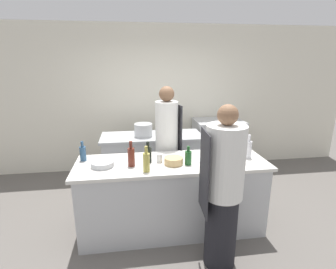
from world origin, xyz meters
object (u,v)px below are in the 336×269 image
at_px(bottle_olive_oil, 148,154).
at_px(bottle_water, 248,149).
at_px(chef_at_stove, 167,147).
at_px(cup, 160,158).
at_px(bowl_mixing_large, 174,161).
at_px(stockpot, 143,130).
at_px(bottle_cooking_oil, 146,162).
at_px(chef_at_prep_near, 223,190).
at_px(bowl_prep_small, 103,164).
at_px(bottle_vinegar, 188,157).
at_px(oven_range, 218,146).
at_px(bottle_sauce, 131,156).
at_px(bottle_wine, 83,153).

distance_m(bottle_olive_oil, bottle_water, 1.28).
height_order(chef_at_stove, cup, chef_at_stove).
xyz_separation_m(bowl_mixing_large, stockpot, (-0.30, 1.27, 0.06)).
bearing_deg(bottle_cooking_oil, chef_at_prep_near, -30.54).
xyz_separation_m(bottle_water, bowl_prep_small, (-1.82, -0.03, -0.09)).
bearing_deg(bowl_mixing_large, bottle_vinegar, -12.33).
bearing_deg(chef_at_prep_near, bottle_water, -36.74).
bearing_deg(bottle_olive_oil, bowl_prep_small, -173.69).
xyz_separation_m(bottle_cooking_oil, bottle_water, (1.31, 0.24, 0.00)).
height_order(oven_range, bottle_vinegar, bottle_vinegar).
bearing_deg(cup, chef_at_prep_near, -51.02).
relative_size(bottle_sauce, bowl_prep_small, 1.13).
height_order(oven_range, bottle_cooking_oil, bottle_cooking_oil).
height_order(bottle_wine, bottle_water, bottle_water).
bearing_deg(bottle_cooking_oil, oven_range, 52.71).
height_order(oven_range, chef_at_prep_near, chef_at_prep_near).
relative_size(bottle_wine, bottle_water, 0.82).
distance_m(chef_at_stove, bottle_wine, 1.20).
bearing_deg(bottle_wine, bottle_cooking_oil, -30.42).
height_order(bottle_cooking_oil, bottle_sauce, bottle_sauce).
bearing_deg(oven_range, bottle_wine, -145.77).
distance_m(oven_range, bottle_cooking_oil, 2.57).
height_order(chef_at_prep_near, bottle_water, chef_at_prep_near).
bearing_deg(oven_range, bowl_mixing_large, -122.95).
bearing_deg(bowl_mixing_large, bottle_water, 4.44).
relative_size(bottle_olive_oil, bottle_cooking_oil, 0.87).
relative_size(bottle_vinegar, bottle_sauce, 0.76).
bearing_deg(bottle_vinegar, bowl_mixing_large, 167.67).
xyz_separation_m(bottle_wine, stockpot, (0.80, 0.99, 0.01)).
xyz_separation_m(bowl_prep_small, stockpot, (0.54, 1.22, 0.07)).
distance_m(oven_range, bottle_vinegar, 2.18).
xyz_separation_m(oven_range, bowl_prep_small, (-2.02, -1.78, 0.45)).
xyz_separation_m(bottle_cooking_oil, stockpot, (0.04, 1.43, -0.01)).
xyz_separation_m(chef_at_prep_near, bottle_wine, (-1.50, 0.88, 0.16)).
xyz_separation_m(chef_at_stove, bottle_cooking_oil, (-0.35, -0.87, 0.14)).
bearing_deg(oven_range, bottle_olive_oil, -130.80).
bearing_deg(stockpot, chef_at_stove, -61.08).
bearing_deg(oven_range, bowl_prep_small, -138.70).
bearing_deg(bottle_cooking_oil, bottle_water, 10.56).
xyz_separation_m(bottle_vinegar, bowl_mixing_large, (-0.17, 0.04, -0.05)).
height_order(oven_range, bottle_water, bottle_water).
bearing_deg(bottle_sauce, bottle_water, 2.39).
relative_size(chef_at_stove, bottle_vinegar, 7.81).
xyz_separation_m(bottle_sauce, bowl_prep_small, (-0.34, 0.04, -0.09)).
bearing_deg(oven_range, bottle_sauce, -132.92).
bearing_deg(bowl_prep_small, cup, 3.57).
relative_size(oven_range, stockpot, 3.49).
xyz_separation_m(bottle_olive_oil, bottle_vinegar, (0.47, -0.15, -0.01)).
height_order(oven_range, bottle_wine, bottle_wine).
xyz_separation_m(oven_range, stockpot, (-1.48, -0.56, 0.52)).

